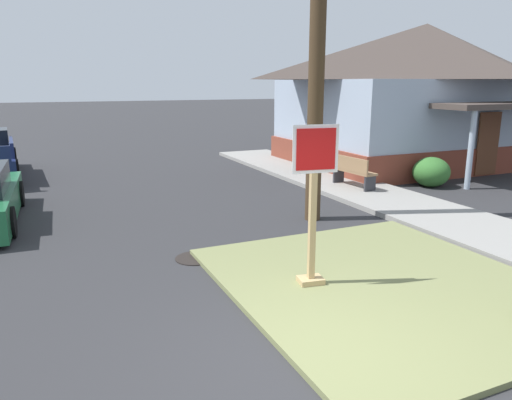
% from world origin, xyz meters
% --- Properties ---
extents(ground_plane, '(160.00, 160.00, 0.00)m').
position_xyz_m(ground_plane, '(0.00, 0.00, 0.00)').
color(ground_plane, '#2B2B2D').
extents(grass_corner_patch, '(4.48, 5.01, 0.08)m').
position_xyz_m(grass_corner_patch, '(2.03, 1.40, 0.04)').
color(grass_corner_patch, olive).
rests_on(grass_corner_patch, ground).
extents(sidewalk_strip, '(2.20, 18.12, 0.12)m').
position_xyz_m(sidewalk_strip, '(5.47, 5.93, 0.06)').
color(sidewalk_strip, gray).
rests_on(sidewalk_strip, ground).
extents(stop_sign, '(0.66, 0.33, 2.32)m').
position_xyz_m(stop_sign, '(1.00, 1.78, 1.18)').
color(stop_sign, tan).
rests_on(stop_sign, grass_corner_patch).
extents(manhole_cover, '(0.70, 0.70, 0.02)m').
position_xyz_m(manhole_cover, '(-0.18, 3.66, 0.01)').
color(manhole_cover, black).
rests_on(manhole_cover, ground).
extents(street_bench, '(0.52, 1.53, 0.85)m').
position_xyz_m(street_bench, '(5.39, 7.01, 0.59)').
color(street_bench, '#93704C').
rests_on(street_bench, sidewalk_strip).
extents(corner_house, '(9.85, 7.74, 5.01)m').
position_xyz_m(corner_house, '(10.64, 10.18, 2.57)').
color(corner_house, brown).
rests_on(corner_house, ground).
extents(shrub_near_porch, '(1.06, 1.06, 0.86)m').
position_xyz_m(shrub_near_porch, '(7.83, 6.54, 0.43)').
color(shrub_near_porch, '#346B2D').
rests_on(shrub_near_porch, ground).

